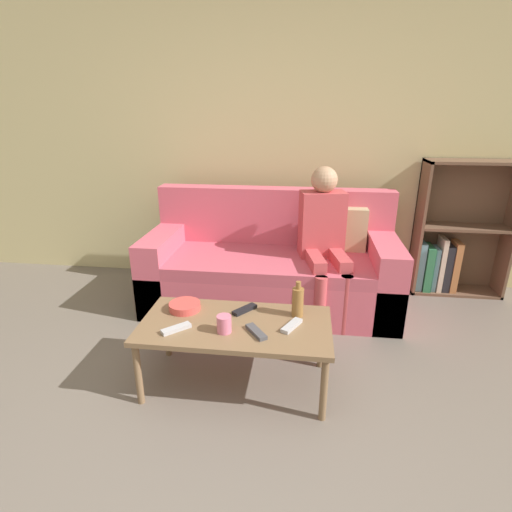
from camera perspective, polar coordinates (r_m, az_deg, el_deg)
The scene contains 12 objects.
wall_back at distance 3.75m, azimuth 2.28°, elevation 15.95°, with size 12.00×0.06×2.60m.
couch at distance 3.38m, azimuth 2.27°, elevation -1.83°, with size 2.04×0.86×0.94m.
bookshelf at distance 3.97m, azimuth 26.25°, elevation 1.94°, with size 0.78×0.28×1.19m.
coffee_table at distance 2.37m, azimuth -2.95°, elevation -10.39°, with size 1.11×0.56×0.42m.
person_adult at distance 3.16m, azimuth 9.69°, elevation 3.46°, with size 0.43×0.65×1.17m.
cup_near at distance 2.25m, azimuth -4.58°, elevation -9.65°, with size 0.08×0.08×0.10m.
tv_remote_0 at distance 2.31m, azimuth -11.33°, elevation -10.13°, with size 0.16×0.15×0.02m.
tv_remote_1 at distance 2.31m, azimuth 5.12°, elevation -9.88°, with size 0.12×0.17×0.02m.
tv_remote_2 at distance 2.47m, azimuth -1.63°, elevation -7.64°, with size 0.14×0.16×0.02m.
tv_remote_3 at distance 2.24m, azimuth 0.03°, elevation -10.78°, with size 0.14×0.17×0.02m.
snack_bowl at distance 2.52m, azimuth -10.14°, elevation -7.08°, with size 0.19×0.19×0.05m.
bottle at distance 2.39m, azimuth 5.98°, elevation -6.47°, with size 0.07×0.07×0.22m.
Camera 1 is at (0.33, -1.12, 1.59)m, focal length 28.00 mm.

